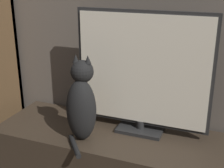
{
  "coord_description": "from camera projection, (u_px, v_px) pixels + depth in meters",
  "views": [
    {
      "loc": [
        0.56,
        -0.57,
        1.35
      ],
      "look_at": [
        -0.03,
        0.92,
        0.77
      ],
      "focal_mm": 50.0,
      "sensor_mm": 36.0,
      "label": 1
    }
  ],
  "objects": [
    {
      "name": "tv",
      "position": [
        142.0,
        73.0,
        1.73
      ],
      "size": [
        0.77,
        0.16,
        0.7
      ],
      "color": "black",
      "rests_on": "tv_stand"
    },
    {
      "name": "cat",
      "position": [
        82.0,
        104.0,
        1.69
      ],
      "size": [
        0.18,
        0.3,
        0.48
      ],
      "rotation": [
        0.0,
        0.0,
        0.08
      ],
      "color": "black",
      "rests_on": "tv_stand"
    },
    {
      "name": "tv_stand",
      "position": [
        118.0,
        168.0,
        1.89
      ],
      "size": [
        1.46,
        0.49,
        0.46
      ],
      "color": "#33281E",
      "rests_on": "ground_plane"
    }
  ]
}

